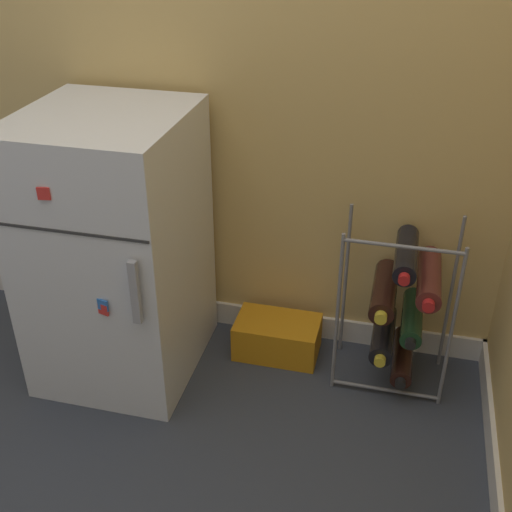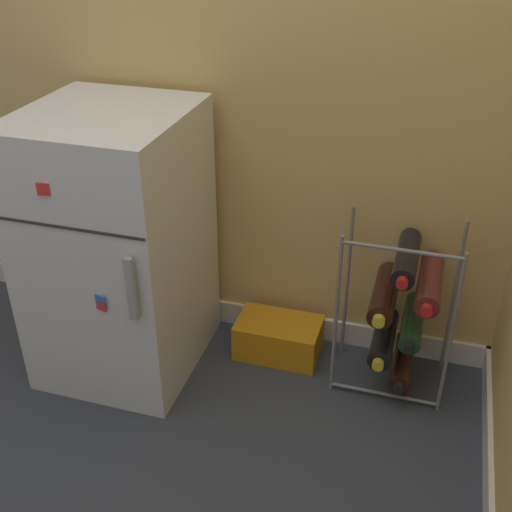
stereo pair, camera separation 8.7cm
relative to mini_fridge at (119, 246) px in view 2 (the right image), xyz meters
name	(u,v)px [view 2 (the right image)]	position (x,y,z in m)	size (l,w,h in m)	color
ground_plane	(201,430)	(0.38, -0.28, -0.45)	(14.00, 14.00, 0.00)	#333842
mini_fridge	(119,246)	(0.00, 0.00, 0.00)	(0.50, 0.57, 0.91)	silver
wine_rack	(402,309)	(0.93, 0.13, -0.15)	(0.37, 0.31, 0.59)	slate
soda_box	(278,338)	(0.51, 0.16, -0.39)	(0.30, 0.18, 0.14)	orange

